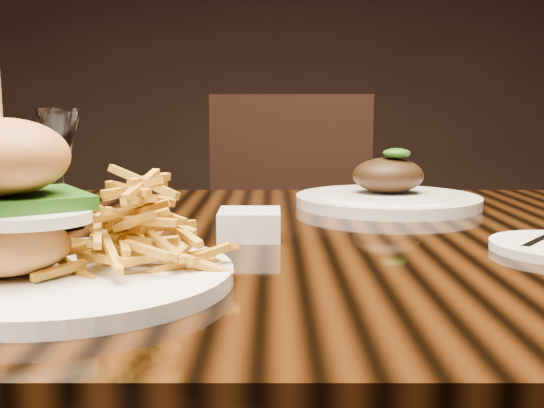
{
  "coord_description": "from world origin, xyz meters",
  "views": [
    {
      "loc": [
        0.01,
        -0.8,
        0.91
      ],
      "look_at": [
        0.01,
        -0.14,
        0.81
      ],
      "focal_mm": 42.0,
      "sensor_mm": 36.0,
      "label": 1
    }
  ],
  "objects_px": {
    "dining_table": "(266,291)",
    "wine_glass": "(60,141)",
    "chair_far": "(288,246)",
    "burger_plate": "(70,227)",
    "far_dish": "(388,195)"
  },
  "relations": [
    {
      "from": "chair_far",
      "to": "dining_table",
      "type": "bearing_deg",
      "value": -88.06
    },
    {
      "from": "dining_table",
      "to": "wine_glass",
      "type": "height_order",
      "value": "wine_glass"
    },
    {
      "from": "wine_glass",
      "to": "burger_plate",
      "type": "bearing_deg",
      "value": -70.54
    },
    {
      "from": "dining_table",
      "to": "wine_glass",
      "type": "relative_size",
      "value": 9.94
    },
    {
      "from": "dining_table",
      "to": "chair_far",
      "type": "relative_size",
      "value": 1.68
    },
    {
      "from": "dining_table",
      "to": "far_dish",
      "type": "bearing_deg",
      "value": 50.03
    },
    {
      "from": "burger_plate",
      "to": "chair_far",
      "type": "bearing_deg",
      "value": 57.72
    },
    {
      "from": "far_dish",
      "to": "chair_far",
      "type": "xyz_separation_m",
      "value": [
        -0.15,
        0.65,
        -0.23
      ]
    },
    {
      "from": "chair_far",
      "to": "far_dish",
      "type": "bearing_deg",
      "value": -71.89
    },
    {
      "from": "wine_glass",
      "to": "chair_far",
      "type": "bearing_deg",
      "value": 69.16
    },
    {
      "from": "dining_table",
      "to": "burger_plate",
      "type": "distance_m",
      "value": 0.32
    },
    {
      "from": "wine_glass",
      "to": "chair_far",
      "type": "height_order",
      "value": "chair_far"
    },
    {
      "from": "burger_plate",
      "to": "far_dish",
      "type": "relative_size",
      "value": 0.96
    },
    {
      "from": "burger_plate",
      "to": "chair_far",
      "type": "xyz_separation_m",
      "value": [
        0.23,
        1.13,
        -0.27
      ]
    },
    {
      "from": "far_dish",
      "to": "chair_far",
      "type": "bearing_deg",
      "value": 102.89
    }
  ]
}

